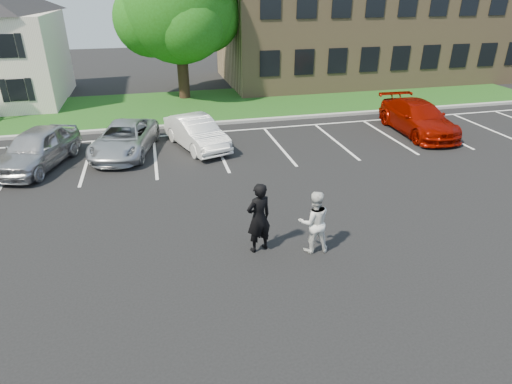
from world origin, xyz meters
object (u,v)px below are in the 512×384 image
office_building (369,22)px  car_silver_minivan (124,139)px  tree (180,10)px  man_white_shirt (314,222)px  man_black_suit (259,218)px  car_red_compact (418,118)px  car_white_sedan (196,133)px  car_silver_west (37,148)px

office_building → car_silver_minivan: bearing=-143.6°
tree → man_white_shirt: 19.35m
office_building → man_black_suit: office_building is taller
man_black_suit → car_red_compact: man_black_suit is taller
office_building → car_white_sedan: size_ratio=5.27×
office_building → car_red_compact: bearing=-106.1°
man_white_shirt → car_white_sedan: 9.42m
man_black_suit → tree: bearing=-107.5°
car_white_sedan → car_red_compact: size_ratio=0.80×
office_building → man_black_suit: 26.45m
office_building → car_silver_minivan: (-18.02, -13.29, -3.50)m
office_building → car_silver_west: office_building is taller
tree → car_silver_minivan: (-3.52, -9.57, -4.69)m
office_building → man_white_shirt: size_ratio=12.44×
car_silver_west → car_red_compact: 17.39m
car_silver_minivan → car_red_compact: bearing=12.0°
man_black_suit → car_white_sedan: size_ratio=0.48×
office_building → car_silver_minivan: 22.66m
man_white_shirt → car_silver_west: bearing=-39.2°
man_black_suit → car_silver_minivan: (-3.82, 8.81, -0.36)m
man_white_shirt → car_white_sedan: size_ratio=0.42×
office_building → man_white_shirt: 26.04m
man_white_shirt → car_silver_west: 12.05m
tree → car_silver_minivan: size_ratio=1.86×
tree → man_white_shirt: size_ratio=4.89×
man_black_suit → man_white_shirt: man_black_suit is taller
tree → man_white_shirt: (1.76, -18.75, -4.45)m
tree → man_white_shirt: tree is taller
man_white_shirt → car_silver_minivan: man_white_shirt is taller
office_building → man_white_shirt: (-12.74, -22.47, -3.26)m
car_silver_minivan → car_red_compact: (14.03, -0.49, 0.11)m
car_red_compact → car_silver_west: bearing=-176.7°
man_black_suit → man_white_shirt: size_ratio=1.13×
man_black_suit → car_silver_minivan: bearing=-85.0°
tree → car_red_compact: bearing=-43.7°
car_white_sedan → car_silver_west: bearing=168.2°
car_silver_west → car_silver_minivan: size_ratio=0.96×
office_building → car_white_sedan: office_building is taller
tree → man_black_suit: (0.30, -18.38, -4.33)m
man_black_suit → man_white_shirt: bearing=147.2°
man_white_shirt → car_white_sedan: man_white_shirt is taller
office_building → car_silver_west: 25.81m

